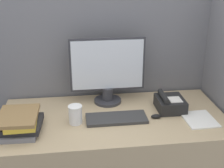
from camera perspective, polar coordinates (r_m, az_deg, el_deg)
cubicle_panel_rear at (r=2.37m, az=-0.95°, el=0.26°), size 1.87×0.04×1.69m
desk at (r=2.26m, az=0.29°, el=-14.51°), size 1.47×0.72×0.76m
monitor at (r=2.16m, az=-0.82°, el=2.19°), size 0.52×0.19×0.47m
keyboard at (r=2.01m, az=0.81°, el=-6.30°), size 0.39×0.16×0.02m
mouse at (r=2.05m, az=8.08°, el=-5.87°), size 0.07×0.04×0.03m
coffee_cup at (r=1.96m, az=-6.71°, el=-5.57°), size 0.09×0.09×0.12m
book_stack at (r=1.95m, az=-16.29°, el=-6.79°), size 0.26×0.29×0.11m
desk_telephone at (r=2.16m, az=10.52°, el=-3.51°), size 0.18×0.21×0.12m
paper_pile at (r=2.09m, az=15.68°, el=-6.25°), size 0.20×0.23×0.01m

